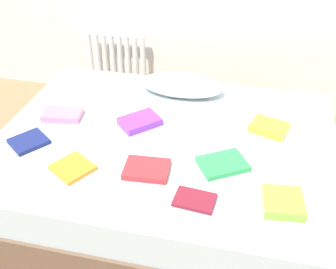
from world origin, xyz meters
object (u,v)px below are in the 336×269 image
object	(u,v)px
textbook_white	(278,159)
textbook_maroon	(195,200)
textbook_lime	(283,203)
textbook_red	(147,169)
textbook_orange	(72,168)
textbook_green	(223,164)
textbook_purple	(140,122)
bed	(166,169)
radiator	(117,59)
textbook_navy	(29,141)
textbook_yellow	(269,128)
pillow	(182,85)
textbook_pink	(62,115)

from	to	relation	value
textbook_white	textbook_maroon	size ratio (longest dim) A/B	0.99
textbook_lime	textbook_red	size ratio (longest dim) A/B	0.82
textbook_orange	textbook_green	size ratio (longest dim) A/B	0.79
textbook_purple	textbook_maroon	distance (m)	0.72
bed	textbook_lime	xyz separation A→B (m)	(0.66, -0.43, 0.28)
bed	textbook_purple	xyz separation A→B (m)	(-0.18, 0.09, 0.27)
textbook_maroon	textbook_red	bearing A→B (deg)	155.54
textbook_red	textbook_lime	bearing A→B (deg)	-12.11
radiator	textbook_orange	xyz separation A→B (m)	(0.32, -1.60, 0.13)
bed	textbook_red	xyz separation A→B (m)	(-0.03, -0.33, 0.27)
textbook_navy	textbook_maroon	bearing A→B (deg)	22.53
textbook_orange	textbook_navy	distance (m)	0.37
textbook_white	textbook_purple	bearing A→B (deg)	-156.59
bed	textbook_maroon	size ratio (longest dim) A/B	10.39
bed	textbook_orange	bearing A→B (deg)	-136.02
textbook_lime	textbook_yellow	bearing A→B (deg)	90.47
pillow	textbook_lime	distance (m)	1.16
textbook_pink	textbook_green	bearing A→B (deg)	-21.53
textbook_purple	textbook_white	bearing A→B (deg)	-56.48
textbook_red	textbook_navy	distance (m)	0.73
pillow	textbook_red	size ratio (longest dim) A/B	2.47
radiator	textbook_orange	bearing A→B (deg)	-78.83
bed	textbook_yellow	world-z (taller)	textbook_yellow
pillow	textbook_yellow	size ratio (longest dim) A/B	2.71
textbook_white	textbook_navy	size ratio (longest dim) A/B	1.00
textbook_pink	textbook_green	size ratio (longest dim) A/B	0.97
bed	textbook_yellow	xyz separation A→B (m)	(0.59, 0.19, 0.28)
pillow	textbook_pink	xyz separation A→B (m)	(-0.67, -0.46, -0.05)
bed	textbook_lime	bearing A→B (deg)	-32.98
textbook_green	textbook_navy	xyz separation A→B (m)	(-1.10, -0.04, -0.00)
textbook_lime	textbook_red	world-z (taller)	textbook_lime
textbook_orange	bed	bearing A→B (deg)	75.33
textbook_lime	textbook_green	size ratio (longest dim) A/B	0.78
radiator	textbook_red	distance (m)	1.68
bed	textbook_orange	world-z (taller)	textbook_orange
radiator	textbook_purple	size ratio (longest dim) A/B	2.28
textbook_yellow	textbook_red	xyz separation A→B (m)	(-0.61, -0.52, -0.01)
radiator	textbook_pink	xyz separation A→B (m)	(0.05, -1.14, 0.14)
textbook_white	textbook_green	distance (m)	0.31
textbook_pink	textbook_white	bearing A→B (deg)	-13.81
textbook_pink	textbook_yellow	world-z (taller)	textbook_yellow
textbook_orange	textbook_purple	size ratio (longest dim) A/B	0.83
textbook_white	textbook_purple	world-z (taller)	textbook_purple
textbook_navy	textbook_purple	bearing A→B (deg)	66.34
pillow	textbook_green	distance (m)	0.80
radiator	textbook_white	bearing A→B (deg)	-43.29
textbook_yellow	textbook_white	bearing A→B (deg)	-59.96
textbook_yellow	textbook_maroon	size ratio (longest dim) A/B	1.09
textbook_pink	textbook_lime	distance (m)	1.42
textbook_yellow	textbook_purple	world-z (taller)	textbook_yellow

